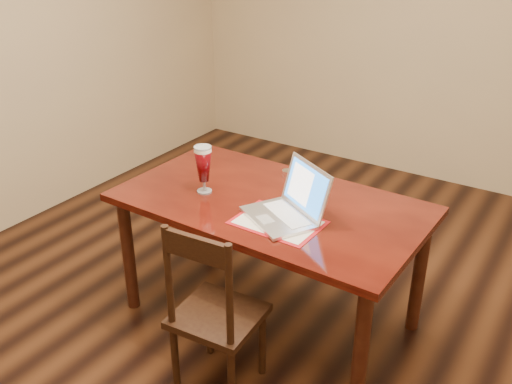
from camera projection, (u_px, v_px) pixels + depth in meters
The scene contains 4 objects.
ground at pixel (273, 326), 3.24m from camera, with size 5.00×5.00×0.00m, color black.
room_shell at pixel (278, 3), 2.47m from camera, with size 4.51×5.01×2.71m.
dining_table at pixel (269, 215), 3.03m from camera, with size 1.63×0.94×1.02m.
dining_chair at pixel (214, 314), 2.65m from camera, with size 0.42×0.40×0.92m.
Camera 1 is at (1.32, -2.22, 2.11)m, focal length 40.00 mm.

